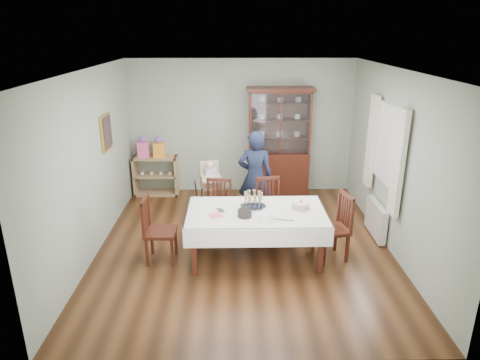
{
  "coord_description": "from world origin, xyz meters",
  "views": [
    {
      "loc": [
        -0.15,
        -6.02,
        3.23
      ],
      "look_at": [
        -0.06,
        0.2,
        1.03
      ],
      "focal_mm": 32.0,
      "sensor_mm": 36.0,
      "label": 1
    }
  ],
  "objects_px": {
    "china_cabinet": "(279,141)",
    "sideboard": "(156,175)",
    "dining_table": "(256,234)",
    "gift_bag_orange": "(159,148)",
    "chair_far_right": "(270,219)",
    "high_chair": "(211,195)",
    "chair_end_left": "(160,242)",
    "woman": "(255,177)",
    "chair_far_left": "(218,221)",
    "champagne_tray": "(253,202)",
    "gift_bag_pink": "(143,148)",
    "chair_end_right": "(332,239)",
    "birthday_cake": "(301,206)"
  },
  "relations": [
    {
      "from": "gift_bag_orange",
      "to": "dining_table",
      "type": "bearing_deg",
      "value": -55.38
    },
    {
      "from": "sideboard",
      "to": "woman",
      "type": "xyz_separation_m",
      "value": [
        1.96,
        -1.33,
        0.42
      ]
    },
    {
      "from": "woman",
      "to": "gift_bag_pink",
      "type": "bearing_deg",
      "value": -27.88
    },
    {
      "from": "china_cabinet",
      "to": "gift_bag_pink",
      "type": "height_order",
      "value": "china_cabinet"
    },
    {
      "from": "chair_far_right",
      "to": "birthday_cake",
      "type": "bearing_deg",
      "value": -71.57
    },
    {
      "from": "chair_end_right",
      "to": "gift_bag_orange",
      "type": "distance_m",
      "value": 4.02
    },
    {
      "from": "chair_end_right",
      "to": "champagne_tray",
      "type": "bearing_deg",
      "value": -111.67
    },
    {
      "from": "champagne_tray",
      "to": "china_cabinet",
      "type": "bearing_deg",
      "value": 76.02
    },
    {
      "from": "china_cabinet",
      "to": "gift_bag_pink",
      "type": "relative_size",
      "value": 5.17
    },
    {
      "from": "sideboard",
      "to": "chair_end_left",
      "type": "distance_m",
      "value": 2.75
    },
    {
      "from": "dining_table",
      "to": "champagne_tray",
      "type": "xyz_separation_m",
      "value": [
        -0.04,
        0.13,
        0.45
      ]
    },
    {
      "from": "high_chair",
      "to": "gift_bag_orange",
      "type": "height_order",
      "value": "gift_bag_orange"
    },
    {
      "from": "sideboard",
      "to": "champagne_tray",
      "type": "distance_m",
      "value": 3.17
    },
    {
      "from": "high_chair",
      "to": "dining_table",
      "type": "bearing_deg",
      "value": -78.1
    },
    {
      "from": "gift_bag_orange",
      "to": "woman",
      "type": "bearing_deg",
      "value": -35.15
    },
    {
      "from": "gift_bag_orange",
      "to": "sideboard",
      "type": "bearing_deg",
      "value": 168.27
    },
    {
      "from": "chair_far_right",
      "to": "high_chair",
      "type": "xyz_separation_m",
      "value": [
        -1.0,
        0.79,
        0.12
      ]
    },
    {
      "from": "gift_bag_pink",
      "to": "china_cabinet",
      "type": "bearing_deg",
      "value": -0.03
    },
    {
      "from": "dining_table",
      "to": "sideboard",
      "type": "height_order",
      "value": "sideboard"
    },
    {
      "from": "chair_end_left",
      "to": "chair_far_right",
      "type": "bearing_deg",
      "value": -63.54
    },
    {
      "from": "chair_far_right",
      "to": "chair_end_left",
      "type": "relative_size",
      "value": 0.97
    },
    {
      "from": "champagne_tray",
      "to": "birthday_cake",
      "type": "bearing_deg",
      "value": -6.86
    },
    {
      "from": "dining_table",
      "to": "gift_bag_pink",
      "type": "xyz_separation_m",
      "value": [
        -2.13,
        2.64,
        0.6
      ]
    },
    {
      "from": "chair_far_left",
      "to": "gift_bag_pink",
      "type": "height_order",
      "value": "gift_bag_pink"
    },
    {
      "from": "sideboard",
      "to": "chair_far_left",
      "type": "bearing_deg",
      "value": -55.65
    },
    {
      "from": "gift_bag_pink",
      "to": "gift_bag_orange",
      "type": "distance_m",
      "value": 0.31
    },
    {
      "from": "chair_far_left",
      "to": "chair_end_left",
      "type": "bearing_deg",
      "value": -130.1
    },
    {
      "from": "sideboard",
      "to": "chair_end_left",
      "type": "height_order",
      "value": "chair_end_left"
    },
    {
      "from": "chair_end_left",
      "to": "woman",
      "type": "relative_size",
      "value": 0.6
    },
    {
      "from": "china_cabinet",
      "to": "sideboard",
      "type": "relative_size",
      "value": 2.42
    },
    {
      "from": "chair_far_left",
      "to": "champagne_tray",
      "type": "xyz_separation_m",
      "value": [
        0.55,
        -0.57,
        0.55
      ]
    },
    {
      "from": "woman",
      "to": "gift_bag_pink",
      "type": "distance_m",
      "value": 2.55
    },
    {
      "from": "dining_table",
      "to": "chair_far_right",
      "type": "bearing_deg",
      "value": 70.79
    },
    {
      "from": "china_cabinet",
      "to": "gift_bag_orange",
      "type": "distance_m",
      "value": 2.41
    },
    {
      "from": "sideboard",
      "to": "gift_bag_orange",
      "type": "bearing_deg",
      "value": -11.73
    },
    {
      "from": "dining_table",
      "to": "gift_bag_orange",
      "type": "bearing_deg",
      "value": 124.62
    },
    {
      "from": "chair_end_right",
      "to": "chair_end_left",
      "type": "bearing_deg",
      "value": -103.79
    },
    {
      "from": "chair_end_left",
      "to": "dining_table",
      "type": "bearing_deg",
      "value": -87.49
    },
    {
      "from": "chair_far_left",
      "to": "gift_bag_pink",
      "type": "distance_m",
      "value": 2.57
    },
    {
      "from": "high_chair",
      "to": "champagne_tray",
      "type": "bearing_deg",
      "value": -77.27
    },
    {
      "from": "chair_far_left",
      "to": "champagne_tray",
      "type": "distance_m",
      "value": 0.97
    },
    {
      "from": "dining_table",
      "to": "gift_bag_orange",
      "type": "relative_size",
      "value": 4.81
    },
    {
      "from": "gift_bag_orange",
      "to": "chair_far_right",
      "type": "bearing_deg",
      "value": -42.02
    },
    {
      "from": "chair_far_right",
      "to": "gift_bag_orange",
      "type": "height_order",
      "value": "gift_bag_orange"
    },
    {
      "from": "chair_end_left",
      "to": "champagne_tray",
      "type": "xyz_separation_m",
      "value": [
        1.37,
        0.17,
        0.54
      ]
    },
    {
      "from": "chair_far_left",
      "to": "sideboard",
      "type": "bearing_deg",
      "value": 131.94
    },
    {
      "from": "chair_far_right",
      "to": "chair_end_left",
      "type": "bearing_deg",
      "value": -164.47
    },
    {
      "from": "chair_far_right",
      "to": "chair_end_right",
      "type": "height_order",
      "value": "chair_end_right"
    },
    {
      "from": "gift_bag_pink",
      "to": "champagne_tray",
      "type": "bearing_deg",
      "value": -50.12
    },
    {
      "from": "china_cabinet",
      "to": "sideboard",
      "type": "xyz_separation_m",
      "value": [
        -2.5,
        0.02,
        -0.72
      ]
    }
  ]
}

